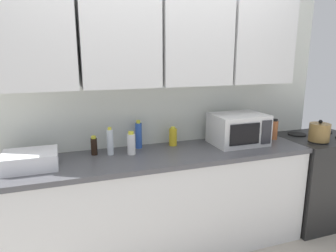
# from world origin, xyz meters

# --- Properties ---
(wall_back_with_cabinets) EXTENTS (3.42, 0.38, 2.60)m
(wall_back_with_cabinets) POSITION_xyz_m (0.00, -0.07, 1.58)
(wall_back_with_cabinets) COLOR silver
(wall_back_with_cabinets) RESTS_ON ground_plane
(counter_run) EXTENTS (2.55, 0.63, 0.90)m
(counter_run) POSITION_xyz_m (0.00, -0.30, 0.45)
(counter_run) COLOR silver
(counter_run) RESTS_ON ground_plane
(stove_range) EXTENTS (0.76, 0.64, 0.91)m
(stove_range) POSITION_xyz_m (1.66, -0.32, 0.45)
(stove_range) COLOR black
(stove_range) RESTS_ON ground_plane
(kettle) EXTENTS (0.19, 0.19, 0.20)m
(kettle) POSITION_xyz_m (1.49, -0.46, 1.00)
(kettle) COLOR olive
(kettle) RESTS_ON stove_range
(microwave) EXTENTS (0.48, 0.37, 0.28)m
(microwave) POSITION_xyz_m (0.74, -0.26, 1.04)
(microwave) COLOR silver
(microwave) RESTS_ON counter_run
(dish_rack) EXTENTS (0.38, 0.30, 0.12)m
(dish_rack) POSITION_xyz_m (-1.02, -0.30, 0.96)
(dish_rack) COLOR silver
(dish_rack) RESTS_ON counter_run
(bottle_yellow_mustard) EXTENTS (0.07, 0.07, 0.17)m
(bottle_yellow_mustard) POSITION_xyz_m (0.15, -0.11, 0.98)
(bottle_yellow_mustard) COLOR gold
(bottle_yellow_mustard) RESTS_ON counter_run
(bottle_clear_tall) EXTENTS (0.05, 0.05, 0.23)m
(bottle_clear_tall) POSITION_xyz_m (-0.42, -0.18, 1.01)
(bottle_clear_tall) COLOR silver
(bottle_clear_tall) RESTS_ON counter_run
(bottle_blue_cleaner) EXTENTS (0.06, 0.06, 0.25)m
(bottle_blue_cleaner) POSITION_xyz_m (-0.16, -0.08, 1.02)
(bottle_blue_cleaner) COLOR #2D56B7
(bottle_blue_cleaner) RESTS_ON counter_run
(bottle_white_jar) EXTENTS (0.07, 0.07, 0.20)m
(bottle_white_jar) POSITION_xyz_m (-0.26, -0.23, 0.99)
(bottle_white_jar) COLOR white
(bottle_white_jar) RESTS_ON counter_run
(bottle_spice_jar) EXTENTS (0.06, 0.06, 0.20)m
(bottle_spice_jar) POSITION_xyz_m (1.16, -0.24, 1.00)
(bottle_spice_jar) COLOR #BC6638
(bottle_spice_jar) RESTS_ON counter_run
(bottle_soy_dark) EXTENTS (0.05, 0.05, 0.16)m
(bottle_soy_dark) POSITION_xyz_m (-0.55, -0.14, 0.98)
(bottle_soy_dark) COLOR black
(bottle_soy_dark) RESTS_ON counter_run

